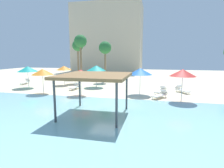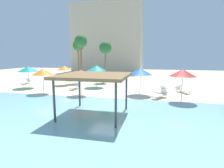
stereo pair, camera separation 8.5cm
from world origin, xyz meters
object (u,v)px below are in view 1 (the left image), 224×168
object	(u,v)px
beach_umbrella_red_1	(183,73)
palm_tree_2	(105,49)
beach_umbrella_orange_0	(64,68)
beach_umbrella_red_6	(81,72)
beach_umbrella_teal_4	(28,69)
lounge_chair_2	(160,95)
lounge_chair_4	(161,90)
beach_umbrella_teal_5	(96,68)
palm_tree_0	(80,43)
lounge_chair_5	(75,86)
palm_tree_3	(78,47)
lounge_chair_0	(182,89)
beach_umbrella_blue_3	(140,71)
lounge_chair_1	(26,82)
shade_pavilion	(94,77)
beach_umbrella_orange_2	(42,72)

from	to	relation	value
beach_umbrella_red_1	palm_tree_2	xyz separation A→B (m)	(-9.71, 10.65, 2.52)
beach_umbrella_orange_0	beach_umbrella_red_6	xyz separation A→B (m)	(4.76, -5.62, -0.01)
beach_umbrella_teal_4	beach_umbrella_red_6	xyz separation A→B (m)	(8.10, -2.61, -0.02)
beach_umbrella_red_1	lounge_chair_2	size ratio (longest dim) A/B	1.48
lounge_chair_2	lounge_chair_4	size ratio (longest dim) A/B	0.97
beach_umbrella_orange_0	beach_umbrella_teal_4	distance (m)	4.50
beach_umbrella_orange_0	beach_umbrella_teal_5	world-z (taller)	beach_umbrella_teal_5
lounge_chair_2	palm_tree_0	size ratio (longest dim) A/B	0.27
lounge_chair_5	palm_tree_3	world-z (taller)	palm_tree_3
beach_umbrella_teal_5	lounge_chair_0	distance (m)	10.43
beach_umbrella_blue_3	palm_tree_0	world-z (taller)	palm_tree_0
beach_umbrella_blue_3	palm_tree_3	distance (m)	16.47
beach_umbrella_red_1	lounge_chair_2	world-z (taller)	beach_umbrella_red_1
lounge_chair_1	lounge_chair_2	distance (m)	19.03
beach_umbrella_orange_0	palm_tree_2	bearing A→B (deg)	44.34
beach_umbrella_red_1	lounge_chair_0	size ratio (longest dim) A/B	1.45
lounge_chair_1	palm_tree_0	size ratio (longest dim) A/B	0.28
beach_umbrella_red_6	lounge_chair_1	world-z (taller)	beach_umbrella_red_6
lounge_chair_0	beach_umbrella_teal_5	bearing A→B (deg)	-127.30
palm_tree_3	shade_pavilion	bearing A→B (deg)	-63.73
lounge_chair_2	palm_tree_2	size ratio (longest dim) A/B	0.31
lounge_chair_1	beach_umbrella_red_6	bearing A→B (deg)	54.60
palm_tree_0	beach_umbrella_orange_2	bearing A→B (deg)	-92.61
lounge_chair_0	lounge_chair_1	size ratio (longest dim) A/B	0.99
lounge_chair_1	palm_tree_2	size ratio (longest dim) A/B	0.32
beach_umbrella_orange_2	palm_tree_0	size ratio (longest dim) A/B	0.37
beach_umbrella_red_1	lounge_chair_4	world-z (taller)	beach_umbrella_red_1
lounge_chair_4	beach_umbrella_orange_0	bearing A→B (deg)	-78.00
lounge_chair_5	beach_umbrella_blue_3	bearing A→B (deg)	82.78
beach_umbrella_orange_0	beach_umbrella_red_6	distance (m)	7.37
beach_umbrella_teal_5	lounge_chair_5	size ratio (longest dim) A/B	1.43
beach_umbrella_teal_4	beach_umbrella_red_1	bearing A→B (deg)	-10.15
beach_umbrella_orange_0	palm_tree_2	world-z (taller)	palm_tree_2
lounge_chair_4	beach_umbrella_red_1	bearing A→B (deg)	52.61
beach_umbrella_blue_3	lounge_chair_0	world-z (taller)	beach_umbrella_blue_3
palm_tree_3	beach_umbrella_blue_3	bearing A→B (deg)	-44.18
beach_umbrella_orange_2	lounge_chair_1	xyz separation A→B (m)	(-6.45, 5.40, -1.96)
beach_umbrella_orange_0	lounge_chair_1	xyz separation A→B (m)	(-5.87, -0.39, -2.00)
shade_pavilion	beach_umbrella_orange_2	world-z (taller)	shade_pavilion
beach_umbrella_blue_3	lounge_chair_0	xyz separation A→B (m)	(4.35, 2.10, -2.05)
lounge_chair_0	lounge_chair_1	bearing A→B (deg)	-124.01
palm_tree_3	beach_umbrella_teal_4	bearing A→B (deg)	-102.64
shade_pavilion	lounge_chair_0	world-z (taller)	shade_pavilion
beach_umbrella_orange_0	beach_umbrella_red_1	size ratio (longest dim) A/B	0.93
beach_umbrella_teal_4	beach_umbrella_teal_5	distance (m)	8.46
lounge_chair_2	palm_tree_3	distance (m)	19.12
beach_umbrella_teal_4	lounge_chair_5	xyz separation A→B (m)	(6.12, 0.33, -2.01)
shade_pavilion	beach_umbrella_teal_5	bearing A→B (deg)	107.33
lounge_chair_5	palm_tree_3	xyz separation A→B (m)	(-3.82, 9.91, 5.20)
shade_pavilion	lounge_chair_4	bearing A→B (deg)	61.51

